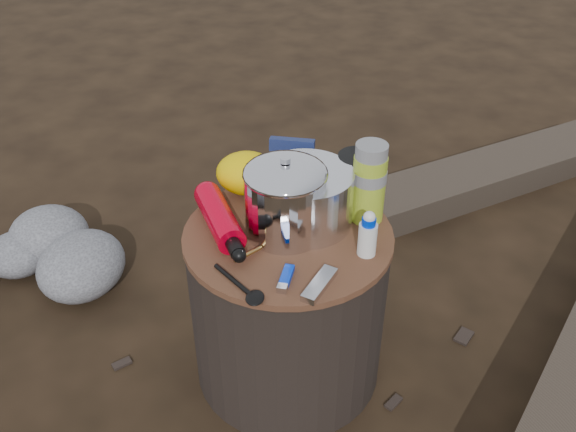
# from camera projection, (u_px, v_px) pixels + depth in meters

# --- Properties ---
(ground) EXTENTS (60.00, 60.00, 0.00)m
(ground) POSITION_uv_depth(u_px,v_px,m) (288.00, 365.00, 1.67)
(ground) COLOR black
(ground) RESTS_ON ground
(stump) EXTENTS (0.47, 0.47, 0.43)m
(stump) POSITION_uv_depth(u_px,v_px,m) (288.00, 304.00, 1.55)
(stump) COLOR black
(stump) RESTS_ON ground
(log_small) EXTENTS (1.11, 0.83, 0.10)m
(log_small) POSITION_uv_depth(u_px,v_px,m) (483.00, 176.00, 2.35)
(log_small) COLOR #322921
(log_small) RESTS_ON ground
(foil_windscreen) EXTENTS (0.22, 0.22, 0.13)m
(foil_windscreen) POSITION_uv_depth(u_px,v_px,m) (305.00, 198.00, 1.42)
(foil_windscreen) COLOR silver
(foil_windscreen) RESTS_ON stump
(camping_pot) EXTENTS (0.18, 0.18, 0.18)m
(camping_pot) POSITION_uv_depth(u_px,v_px,m) (285.00, 198.00, 1.38)
(camping_pot) COLOR silver
(camping_pot) RESTS_ON stump
(fuel_bottle) EXTENTS (0.18, 0.26, 0.06)m
(fuel_bottle) POSITION_uv_depth(u_px,v_px,m) (219.00, 218.00, 1.42)
(fuel_bottle) COLOR red
(fuel_bottle) RESTS_ON stump
(thermos) EXTENTS (0.08, 0.08, 0.19)m
(thermos) POSITION_uv_depth(u_px,v_px,m) (369.00, 183.00, 1.42)
(thermos) COLOR #94AE27
(thermos) RESTS_ON stump
(travel_mug) EXTENTS (0.09, 0.09, 0.13)m
(travel_mug) POSITION_uv_depth(u_px,v_px,m) (356.00, 180.00, 1.48)
(travel_mug) COLOR black
(travel_mug) RESTS_ON stump
(stuff_sack) EXTENTS (0.15, 0.12, 0.10)m
(stuff_sack) POSITION_uv_depth(u_px,v_px,m) (247.00, 173.00, 1.53)
(stuff_sack) COLOR #E8BF02
(stuff_sack) RESTS_ON stump
(food_pouch) EXTENTS (0.11, 0.03, 0.14)m
(food_pouch) POSITION_uv_depth(u_px,v_px,m) (292.00, 166.00, 1.53)
(food_pouch) COLOR #15204E
(food_pouch) RESTS_ON stump
(lighter) EXTENTS (0.03, 0.08, 0.01)m
(lighter) POSITION_uv_depth(u_px,v_px,m) (287.00, 276.00, 1.29)
(lighter) COLOR #0029C6
(lighter) RESTS_ON stump
(multitool) EXTENTS (0.07, 0.11, 0.02)m
(multitool) POSITION_uv_depth(u_px,v_px,m) (319.00, 285.00, 1.27)
(multitool) COLOR #BCBCC2
(multitool) RESTS_ON stump
(spork) EXTENTS (0.13, 0.12, 0.01)m
(spork) POSITION_uv_depth(u_px,v_px,m) (234.00, 280.00, 1.28)
(spork) COLOR black
(spork) RESTS_ON stump
(squeeze_bottle) EXTENTS (0.04, 0.04, 0.10)m
(squeeze_bottle) POSITION_uv_depth(u_px,v_px,m) (368.00, 236.00, 1.34)
(squeeze_bottle) COLOR silver
(squeeze_bottle) RESTS_ON stump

